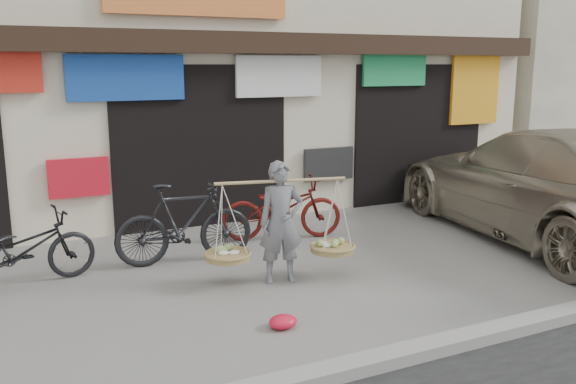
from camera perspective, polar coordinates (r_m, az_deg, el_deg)
name	(u,v)px	position (r m, az deg, el deg)	size (l,w,h in m)	color
ground	(295,292)	(7.47, 0.64, -9.33)	(70.00, 70.00, 0.00)	gray
kerb	(392,357)	(5.88, 9.67, -15.01)	(70.00, 0.25, 0.12)	gray
shophouse_block	(154,27)	(13.05, -12.44, 14.87)	(14.00, 6.32, 7.00)	beige
street_vendor	(281,227)	(7.61, -0.64, -3.34)	(1.88, 0.85, 1.54)	slate
bike_0	(22,250)	(8.18, -23.62, -5.01)	(0.62, 1.78, 0.94)	black
bike_1	(184,223)	(8.48, -9.68, -2.89)	(0.53, 1.89, 1.14)	black
bike_2	(282,208)	(9.54, -0.58, -1.51)	(0.66, 1.88, 0.99)	#5A120F
suv	(548,184)	(10.32, 23.14, 0.73)	(3.36, 6.38, 1.76)	#ADA18B
red_bag	(283,322)	(6.50, -0.48, -12.04)	(0.31, 0.25, 0.14)	red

